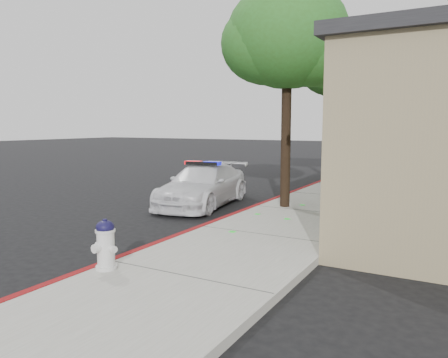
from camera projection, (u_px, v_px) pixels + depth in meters
ground at (199, 232)px, 10.26m from camera, size 120.00×120.00×0.00m
sidewalk at (306, 213)px, 12.07m from camera, size 3.20×60.00×0.15m
red_curb at (255, 208)px, 12.82m from camera, size 0.14×60.00×0.16m
police_car at (203, 185)px, 13.57m from camera, size 2.37×4.59×1.39m
fire_hydrant at (105, 244)px, 7.10m from camera, size 0.48×0.42×0.84m
street_tree_near at (288, 41)px, 12.10m from camera, size 3.71×3.43×6.28m
street_tree_mid at (341, 68)px, 17.80m from camera, size 3.24×3.38×6.19m
street_tree_far at (360, 93)px, 19.83m from camera, size 2.85×2.68×5.07m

